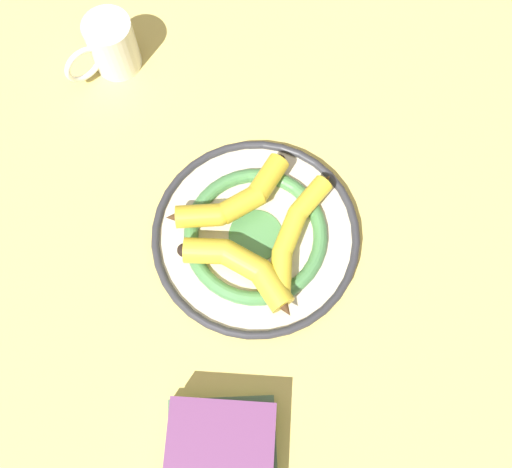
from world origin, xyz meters
name	(u,v)px	position (x,y,z in m)	size (l,w,h in m)	color
ground_plane	(245,240)	(0.00, 0.00, 0.00)	(2.80, 2.80, 0.00)	#E5CC6B
decorative_bowl	(256,238)	(0.02, 0.00, 0.01)	(0.32, 0.32, 0.03)	beige
banana_a	(234,200)	(-0.01, 0.05, 0.05)	(0.19, 0.10, 0.03)	gold
banana_b	(295,232)	(0.07, -0.01, 0.04)	(0.12, 0.19, 0.03)	yellow
banana_c	(242,268)	(-0.01, -0.06, 0.05)	(0.16, 0.14, 0.04)	yellow
coffee_mug	(111,45)	(-0.18, 0.34, 0.05)	(0.12, 0.09, 0.10)	white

